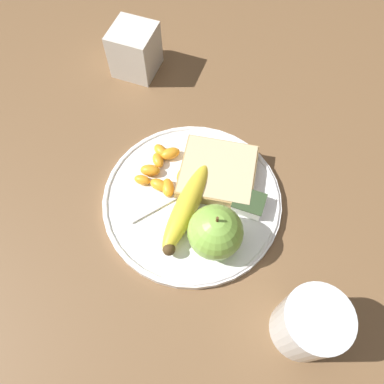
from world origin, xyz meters
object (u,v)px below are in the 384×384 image
at_px(banana, 189,208).
at_px(plate, 192,199).
at_px(apple, 215,232).
at_px(juice_glass, 309,324).
at_px(fork, 186,190).
at_px(jam_packet, 248,203).
at_px(bread_slice, 218,172).
at_px(condiment_caddy, 135,50).

bearing_deg(banana, plate, 100.41).
bearing_deg(apple, banana, 148.20).
height_order(juice_glass, apple, apple).
bearing_deg(banana, fork, 116.79).
bearing_deg(fork, banana, -115.27).
xyz_separation_m(juice_glass, apple, (-0.14, 0.07, 0.01)).
bearing_deg(banana, apple, -31.80).
xyz_separation_m(plate, jam_packet, (0.08, 0.02, 0.01)).
bearing_deg(fork, bread_slice, -3.64).
bearing_deg(juice_glass, plate, 147.16).
bearing_deg(juice_glass, apple, 153.34).
relative_size(plate, apple, 3.20).
bearing_deg(apple, plate, 134.14).
bearing_deg(banana, jam_packet, 26.92).
distance_m(banana, fork, 0.04).
distance_m(jam_packet, condiment_caddy, 0.35).
relative_size(plate, condiment_caddy, 3.16).
distance_m(fork, condiment_caddy, 0.29).
xyz_separation_m(plate, apple, (0.05, -0.06, 0.04)).
relative_size(juice_glass, banana, 0.59).
relative_size(juice_glass, fork, 0.65).
distance_m(plate, condiment_caddy, 0.30).
bearing_deg(condiment_caddy, banana, -52.16).
relative_size(plate, bread_slice, 2.12).
xyz_separation_m(juice_glass, jam_packet, (-0.11, 0.14, -0.02)).
bearing_deg(apple, juice_glass, -26.66).
bearing_deg(jam_packet, fork, -176.78).
height_order(juice_glass, jam_packet, juice_glass).
bearing_deg(bread_slice, apple, -74.29).
bearing_deg(jam_packet, apple, -112.93).
height_order(banana, jam_packet, banana).
bearing_deg(condiment_caddy, fork, -50.66).
bearing_deg(plate, fork, 142.87).
distance_m(apple, bread_slice, 0.11).
relative_size(plate, juice_glass, 2.97).
height_order(apple, condiment_caddy, apple).
distance_m(plate, banana, 0.03).
bearing_deg(bread_slice, juice_glass, -45.77).
xyz_separation_m(bread_slice, condiment_caddy, (-0.22, 0.18, 0.02)).
xyz_separation_m(plate, fork, (-0.01, 0.01, 0.01)).
xyz_separation_m(bread_slice, fork, (-0.04, -0.04, -0.01)).
distance_m(apple, jam_packet, 0.08).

